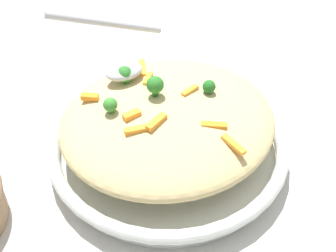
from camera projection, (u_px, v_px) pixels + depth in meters
ground_plane at (168, 156)px, 0.69m from camera, size 2.40×2.40×0.00m
serving_bowl at (168, 145)px, 0.67m from camera, size 0.35×0.35×0.04m
pasta_mound at (168, 121)px, 0.64m from camera, size 0.31×0.28×0.06m
carrot_piece_0 at (90, 97)px, 0.64m from camera, size 0.03×0.02×0.01m
carrot_piece_1 at (133, 117)px, 0.60m from camera, size 0.03×0.01×0.01m
carrot_piece_2 at (142, 68)px, 0.69m from camera, size 0.02×0.04×0.01m
carrot_piece_3 at (149, 79)px, 0.66m from camera, size 0.02×0.03×0.01m
carrot_piece_4 at (234, 144)px, 0.57m from camera, size 0.01×0.04×0.01m
carrot_piece_5 at (214, 125)px, 0.59m from camera, size 0.03×0.03×0.01m
carrot_piece_6 at (156, 122)px, 0.59m from camera, size 0.04×0.02×0.01m
carrot_piece_7 at (138, 130)px, 0.58m from camera, size 0.04×0.02×0.01m
carrot_piece_8 at (190, 91)px, 0.64m from camera, size 0.03×0.02×0.01m
broccoli_floret_0 at (125, 75)px, 0.65m from camera, size 0.02×0.02×0.03m
broccoli_floret_1 at (110, 105)px, 0.60m from camera, size 0.02×0.02×0.02m
broccoli_floret_2 at (209, 87)px, 0.64m from camera, size 0.02×0.02×0.02m
broccoli_floret_3 at (155, 85)px, 0.62m from camera, size 0.02×0.02×0.03m
serving_spoon at (116, 51)px, 0.68m from camera, size 0.18×0.12×0.08m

